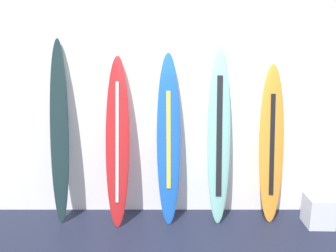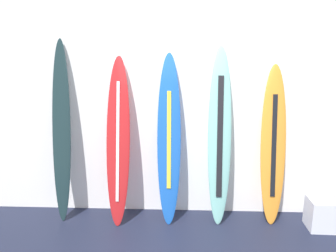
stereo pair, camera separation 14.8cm
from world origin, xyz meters
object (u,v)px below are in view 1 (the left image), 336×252
surfboard_sunset (272,145)px  surfboard_crimson (118,143)px  surfboard_charcoal (60,133)px  surfboard_cobalt (169,140)px  display_block_left (319,211)px  surfboard_seafoam (219,137)px

surfboard_sunset → surfboard_crimson: bearing=-177.8°
surfboard_charcoal → surfboard_sunset: surfboard_charcoal is taller
surfboard_cobalt → surfboard_sunset: (1.24, 0.03, -0.08)m
surfboard_sunset → surfboard_charcoal: bearing=-179.7°
surfboard_cobalt → display_block_left: surfboard_cobalt is taller
surfboard_charcoal → display_block_left: bearing=-3.3°
surfboard_crimson → surfboard_cobalt: bearing=3.8°
surfboard_cobalt → surfboard_charcoal: bearing=179.2°
surfboard_charcoal → display_block_left: (3.09, -0.18, -0.92)m
surfboard_crimson → surfboard_seafoam: (1.20, 0.05, 0.06)m
surfboard_charcoal → surfboard_crimson: (0.69, -0.06, -0.11)m
surfboard_charcoal → surfboard_seafoam: bearing=-0.2°
surfboard_crimson → surfboard_sunset: size_ratio=1.05×
surfboard_charcoal → surfboard_seafoam: 1.89m
surfboard_charcoal → display_block_left: surfboard_charcoal is taller
surfboard_seafoam → display_block_left: (1.20, -0.17, -0.86)m
surfboard_charcoal → surfboard_crimson: 0.71m
display_block_left → surfboard_charcoal: bearing=176.7°
surfboard_charcoal → display_block_left: 3.23m
surfboard_charcoal → surfboard_seafoam: (1.89, -0.01, -0.05)m
surfboard_seafoam → surfboard_sunset: surfboard_seafoam is taller
surfboard_charcoal → surfboard_sunset: (2.53, 0.01, -0.16)m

